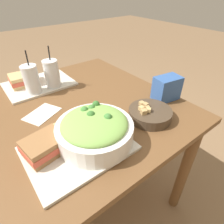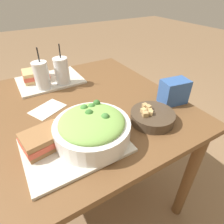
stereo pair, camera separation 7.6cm
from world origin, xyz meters
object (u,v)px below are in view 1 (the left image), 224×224
baguette_near (69,124)px  chip_bag (167,88)px  drink_cup_dark (32,80)px  sandwich_near (45,146)px  napkin_folded (42,114)px  salad_bowl (95,129)px  sandwich_far (24,79)px  soup_bowl (150,114)px  drink_cup_red (52,75)px

baguette_near → chip_bag: (0.53, -0.07, 0.02)m
drink_cup_dark → chip_bag: drink_cup_dark is taller
sandwich_near → napkin_folded: 0.27m
salad_bowl → sandwich_far: size_ratio=1.84×
soup_bowl → napkin_folded: (-0.38, 0.33, -0.02)m
salad_bowl → napkin_folded: salad_bowl is taller
sandwich_near → chip_bag: 0.65m
salad_bowl → sandwich_near: salad_bowl is taller
soup_bowl → napkin_folded: soup_bowl is taller
drink_cup_dark → napkin_folded: bearing=-100.9°
baguette_near → salad_bowl: bearing=-161.6°
sandwich_far → chip_bag: chip_bag is taller
soup_bowl → drink_cup_dark: size_ratio=0.85×
soup_bowl → drink_cup_red: drink_cup_red is taller
drink_cup_dark → drink_cup_red: 0.12m
sandwich_far → chip_bag: 0.82m
sandwich_near → napkin_folded: bearing=63.8°
salad_bowl → baguette_near: size_ratio=1.89×
baguette_near → chip_bag: 0.53m
baguette_near → sandwich_near: bearing=110.5°
baguette_near → drink_cup_red: drink_cup_red is taller
sandwich_near → baguette_near: 0.14m
sandwich_near → baguette_near: sandwich_near is taller
soup_bowl → baguette_near: (-0.33, 0.14, 0.02)m
sandwich_far → napkin_folded: 0.35m
sandwich_far → napkin_folded: (-0.03, -0.34, -0.04)m
drink_cup_dark → napkin_folded: 0.23m
drink_cup_dark → chip_bag: bearing=-41.8°
salad_bowl → baguette_near: 0.13m
sandwich_far → drink_cup_dark: bearing=-80.5°
soup_bowl → salad_bowl: bearing=175.5°
soup_bowl → sandwich_far: size_ratio=1.23×
chip_bag → soup_bowl: bearing=-151.1°
drink_cup_dark → salad_bowl: bearing=-84.0°
napkin_folded → soup_bowl: bearing=-41.3°
soup_bowl → sandwich_far: bearing=117.5°
soup_bowl → drink_cup_dark: bearing=121.8°
sandwich_far → chip_bag: size_ratio=1.09×
drink_cup_dark → drink_cup_red: drink_cup_red is taller
sandwich_far → chip_bag: bearing=-44.1°
salad_bowl → napkin_folded: (-0.10, 0.31, -0.06)m
sandwich_near → drink_cup_red: drink_cup_red is taller
sandwich_near → chip_bag: bearing=-9.6°
sandwich_near → chip_bag: chip_bag is taller
sandwich_near → sandwich_far: (0.11, 0.60, 0.00)m
drink_cup_dark → drink_cup_red: (0.12, -0.00, 0.00)m
soup_bowl → baguette_near: baguette_near is taller
soup_bowl → baguette_near: bearing=157.7°
sandwich_near → drink_cup_dark: size_ratio=0.69×
sandwich_far → drink_cup_red: bearing=-41.4°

